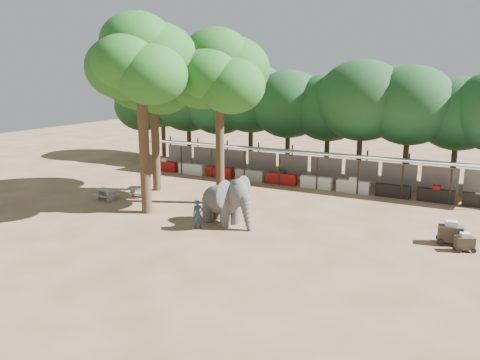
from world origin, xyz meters
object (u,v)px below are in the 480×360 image
at_px(handler, 198,214).
at_px(picnic_table_near, 106,193).
at_px(elephant, 226,200).
at_px(yard_tree_center, 140,61).
at_px(picnic_table_far, 139,190).
at_px(yard_tree_left, 153,78).
at_px(cart_front, 465,242).
at_px(cart_back, 450,233).
at_px(yard_tree_back, 219,73).

bearing_deg(handler, picnic_table_near, 113.18).
xyz_separation_m(elephant, handler, (-1.04, -1.43, -0.58)).
distance_m(yard_tree_center, picnic_table_far, 9.54).
relative_size(yard_tree_left, yard_tree_center, 0.92).
relative_size(yard_tree_center, cart_front, 10.71).
height_order(elephant, handler, elephant).
bearing_deg(elephant, cart_back, 26.62).
bearing_deg(cart_back, yard_tree_left, 163.78).
relative_size(picnic_table_near, cart_front, 1.48).
bearing_deg(cart_front, handler, 169.12).
xyz_separation_m(yard_tree_center, yard_tree_back, (3.00, 4.00, -0.67)).
distance_m(yard_tree_center, yard_tree_back, 5.04).
distance_m(yard_tree_left, picnic_table_far, 8.11).
bearing_deg(picnic_table_far, yard_tree_back, -2.90).
distance_m(yard_tree_left, yard_tree_center, 5.92).
relative_size(elephant, cart_front, 3.38).
relative_size(yard_tree_left, elephant, 2.90).
height_order(yard_tree_back, elephant, yard_tree_back).
bearing_deg(yard_tree_left, elephant, -29.62).
bearing_deg(picnic_table_near, cart_front, 12.52).
bearing_deg(picnic_table_near, yard_tree_back, 33.47).
bearing_deg(cart_front, cart_back, 109.11).
height_order(yard_tree_left, picnic_table_far, yard_tree_left).
height_order(elephant, cart_back, elephant).
distance_m(handler, cart_front, 13.76).
height_order(handler, picnic_table_near, handler).
distance_m(elephant, picnic_table_near, 10.02).
bearing_deg(picnic_table_far, cart_back, -16.99).
bearing_deg(handler, yard_tree_center, 111.17).
distance_m(yard_tree_left, yard_tree_back, 6.09).
distance_m(picnic_table_far, cart_back, 20.13).
xyz_separation_m(yard_tree_left, cart_back, (20.35, -2.53, -7.60)).
bearing_deg(yard_tree_center, picnic_table_far, 137.01).
height_order(yard_tree_left, picnic_table_near, yard_tree_left).
bearing_deg(yard_tree_back, cart_front, -8.63).
bearing_deg(picnic_table_far, picnic_table_near, -148.32).
bearing_deg(picnic_table_near, picnic_table_far, 58.80).
relative_size(yard_tree_left, picnic_table_near, 6.62).
bearing_deg(yard_tree_back, picnic_table_near, -157.00).
xyz_separation_m(cart_front, cart_back, (-0.70, 0.75, 0.15)).
distance_m(elephant, handler, 1.86).
relative_size(yard_tree_left, cart_front, 9.80).
height_order(yard_tree_back, cart_front, yard_tree_back).
height_order(yard_tree_center, cart_front, yard_tree_center).
xyz_separation_m(yard_tree_center, cart_back, (17.35, 2.47, -8.60)).
relative_size(handler, cart_back, 1.22).
xyz_separation_m(yard_tree_left, cart_front, (21.05, -3.28, -7.74)).
bearing_deg(handler, yard_tree_left, 87.78).
bearing_deg(yard_tree_left, handler, -39.80).
height_order(elephant, picnic_table_near, elephant).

